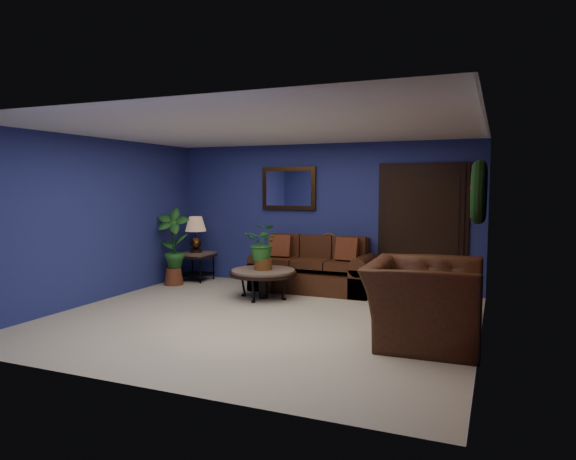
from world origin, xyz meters
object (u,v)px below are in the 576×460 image
at_px(end_table, 196,259).
at_px(armchair, 424,302).
at_px(coffee_table, 263,273).
at_px(table_lamp, 196,230).
at_px(side_chair, 326,258).
at_px(sofa, 314,272).

distance_m(end_table, armchair, 4.98).
bearing_deg(coffee_table, end_table, 153.66).
bearing_deg(table_lamp, armchair, -26.68).
distance_m(coffee_table, table_lamp, 2.08).
xyz_separation_m(table_lamp, side_chair, (2.52, 0.07, -0.40)).
bearing_deg(sofa, armchair, -46.89).
xyz_separation_m(coffee_table, side_chair, (0.72, 0.96, 0.15)).
distance_m(sofa, table_lamp, 2.42).
height_order(coffee_table, end_table, end_table).
distance_m(coffee_table, end_table, 2.01).
bearing_deg(end_table, armchair, -26.68).
bearing_deg(armchair, side_chair, 38.27).
bearing_deg(side_chair, end_table, -171.11).
distance_m(end_table, table_lamp, 0.54).
distance_m(end_table, side_chair, 2.53).
bearing_deg(end_table, sofa, 0.67).
xyz_separation_m(table_lamp, armchair, (4.45, -2.24, -0.49)).
relative_size(side_chair, armchair, 0.69).
bearing_deg(armchair, coffee_table, 61.48).
xyz_separation_m(sofa, end_table, (-2.33, -0.03, 0.10)).
bearing_deg(armchair, end_table, 61.71).
xyz_separation_m(sofa, table_lamp, (-2.33, -0.03, 0.65)).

